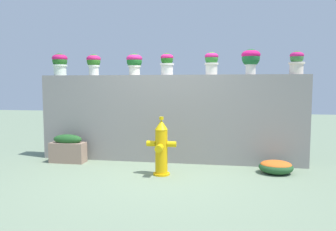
{
  "coord_description": "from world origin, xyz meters",
  "views": [
    {
      "loc": [
        1.03,
        -4.93,
        1.41
      ],
      "look_at": [
        0.01,
        0.86,
        0.87
      ],
      "focal_mm": 35.44,
      "sensor_mm": 36.0,
      "label": 1
    }
  ],
  "objects": [
    {
      "name": "potted_plant_3",
      "position": [
        -0.04,
        1.04,
        1.82
      ],
      "size": [
        0.25,
        0.25,
        0.39
      ],
      "color": "silver",
      "rests_on": "stone_wall"
    },
    {
      "name": "potted_plant_5",
      "position": [
        1.44,
        1.03,
        1.88
      ],
      "size": [
        0.32,
        0.32,
        0.44
      ],
      "color": "silver",
      "rests_on": "stone_wall"
    },
    {
      "name": "fire_hydrant",
      "position": [
        0.04,
        0.1,
        0.43
      ],
      "size": [
        0.47,
        0.38,
        0.92
      ],
      "color": "#E9AE0C",
      "rests_on": "ground"
    },
    {
      "name": "potted_plant_1",
      "position": [
        -1.46,
        1.07,
        1.84
      ],
      "size": [
        0.27,
        0.27,
        0.4
      ],
      "color": "silver",
      "rests_on": "stone_wall"
    },
    {
      "name": "potted_plant_4",
      "position": [
        0.76,
        1.05,
        1.83
      ],
      "size": [
        0.24,
        0.24,
        0.4
      ],
      "color": "silver",
      "rests_on": "stone_wall"
    },
    {
      "name": "planter_box",
      "position": [
        -1.81,
        0.64,
        0.25
      ],
      "size": [
        0.64,
        0.26,
        0.52
      ],
      "color": "gray",
      "rests_on": "ground"
    },
    {
      "name": "potted_plant_0",
      "position": [
        -2.14,
        1.05,
        1.85
      ],
      "size": [
        0.29,
        0.29,
        0.42
      ],
      "color": "silver",
      "rests_on": "stone_wall"
    },
    {
      "name": "potted_plant_2",
      "position": [
        -0.66,
        1.09,
        1.84
      ],
      "size": [
        0.3,
        0.3,
        0.4
      ],
      "color": "silver",
      "rests_on": "stone_wall"
    },
    {
      "name": "flower_bush_left",
      "position": [
        1.83,
        0.51,
        0.11
      ],
      "size": [
        0.54,
        0.49,
        0.21
      ],
      "color": "#255229",
      "rests_on": "ground"
    },
    {
      "name": "potted_plant_6",
      "position": [
        2.19,
        1.03,
        1.82
      ],
      "size": [
        0.27,
        0.27,
        0.39
      ],
      "color": "beige",
      "rests_on": "stone_wall"
    },
    {
      "name": "stone_wall",
      "position": [
        0.0,
        1.06,
        0.8
      ],
      "size": [
        4.87,
        0.32,
        1.6
      ],
      "primitive_type": "cube",
      "color": "gray",
      "rests_on": "ground"
    },
    {
      "name": "ground_plane",
      "position": [
        0.0,
        0.0,
        0.0
      ],
      "size": [
        24.0,
        24.0,
        0.0
      ],
      "primitive_type": "plane",
      "color": "gray"
    }
  ]
}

